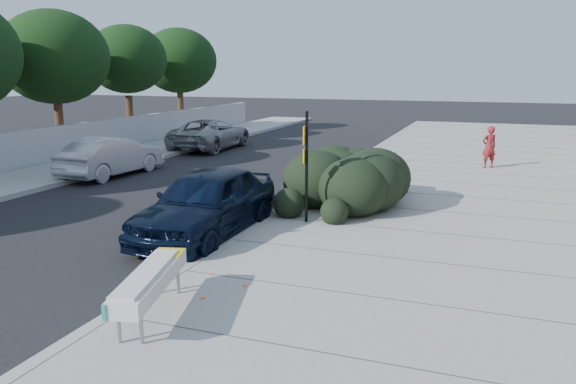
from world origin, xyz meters
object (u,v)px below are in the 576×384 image
object	(u,v)px
bike_rack	(316,184)
pedestrian	(489,147)
sign_post	(306,160)
suv_silver	(211,134)
bench	(150,281)
sedan_navy	(207,203)
wagon_silver	(112,156)

from	to	relation	value
bike_rack	pedestrian	world-z (taller)	pedestrian
sign_post	suv_silver	world-z (taller)	sign_post
bench	bike_rack	distance (m)	7.31
bench	sign_post	size ratio (longest dim) A/B	0.89
sign_post	sedan_navy	distance (m)	2.49
bike_rack	suv_silver	world-z (taller)	suv_silver
bench	pedestrian	bearing A→B (deg)	58.84
sign_post	pedestrian	bearing A→B (deg)	60.28
bench	sedan_navy	size ratio (longest dim) A/B	0.51
sedan_navy	wagon_silver	xyz separation A→B (m)	(-6.70, 5.43, -0.09)
suv_silver	pedestrian	distance (m)	12.61
bench	sedan_navy	xyz separation A→B (m)	(-1.40, 4.29, 0.09)
bench	wagon_silver	size ratio (longest dim) A/B	0.55
bench	wagon_silver	distance (m)	12.65
wagon_silver	pedestrian	size ratio (longest dim) A/B	2.73
bench	suv_silver	xyz separation A→B (m)	(-8.10, 17.10, 0.02)
suv_silver	pedestrian	xyz separation A→B (m)	(12.46, -1.93, 0.21)
wagon_silver	suv_silver	xyz separation A→B (m)	(0.00, 7.38, 0.01)
pedestrian	wagon_silver	bearing A→B (deg)	-8.54
bench	wagon_silver	xyz separation A→B (m)	(-8.10, 9.72, 0.00)
bike_rack	sign_post	bearing A→B (deg)	-88.46
bike_rack	sign_post	world-z (taller)	sign_post
suv_silver	sign_post	bearing A→B (deg)	125.47
bike_rack	suv_silver	bearing A→B (deg)	122.66
pedestrian	sign_post	bearing A→B (deg)	35.40
suv_silver	pedestrian	size ratio (longest dim) A/B	3.31
sign_post	pedestrian	xyz separation A→B (m)	(3.90, 9.45, -0.71)
bike_rack	sedan_navy	world-z (taller)	sedan_navy
bike_rack	wagon_silver	bearing A→B (deg)	156.15
bike_rack	suv_silver	xyz separation A→B (m)	(-8.30, 9.79, -0.05)
suv_silver	pedestrian	world-z (taller)	pedestrian
sign_post	sedan_navy	size ratio (longest dim) A/B	0.57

